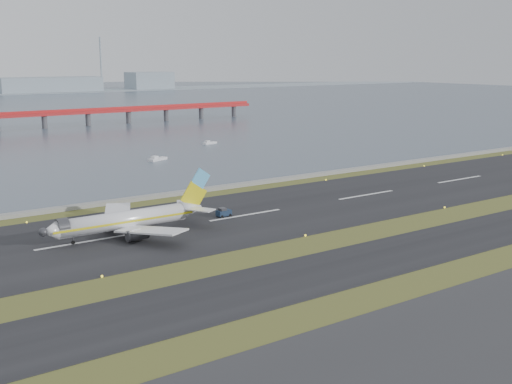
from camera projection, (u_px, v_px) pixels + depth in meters
ground at (329, 245)px, 129.13m from camera, size 1000.00×1000.00×0.00m
taxiway_strip at (372, 260)px, 119.50m from camera, size 1000.00×18.00×0.10m
runway_strip at (246, 215)px, 153.16m from camera, size 1000.00×45.00×0.10m
seawall at (185, 192)px, 177.11m from camera, size 1000.00×2.50×1.00m
red_pier at (44, 115)px, 339.22m from camera, size 260.00×5.00×10.20m
airliner at (130, 219)px, 135.55m from camera, size 38.52×32.89×12.80m
pushback_tug at (224, 212)px, 151.60m from camera, size 3.58×2.26×2.21m
workboat_near at (157, 159)px, 234.66m from camera, size 8.29×5.38×1.93m
workboat_far at (209, 143)px, 279.58m from camera, size 7.30×3.84×1.69m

